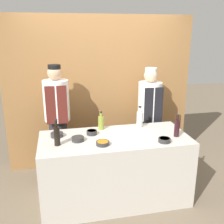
{
  "coord_description": "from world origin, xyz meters",
  "views": [
    {
      "loc": [
        -0.66,
        -2.98,
        2.15
      ],
      "look_at": [
        0.0,
        0.17,
        1.16
      ],
      "focal_mm": 42.0,
      "sensor_mm": 36.0,
      "label": 1
    }
  ],
  "objects_px": {
    "sauce_bowl_red": "(78,139)",
    "bottle_wine": "(177,128)",
    "bottle_soy": "(57,135)",
    "sauce_bowl_brown": "(164,140)",
    "sauce_bowl_yellow": "(57,134)",
    "chef_right": "(149,117)",
    "sauce_bowl_green": "(92,132)",
    "sauce_bowl_orange": "(103,143)",
    "chef_left": "(58,120)",
    "cutting_board": "(133,137)",
    "bottle_clear": "(140,119)",
    "bottle_oil": "(101,122)"
  },
  "relations": [
    {
      "from": "sauce_bowl_green",
      "to": "bottle_wine",
      "type": "distance_m",
      "value": 1.08
    },
    {
      "from": "bottle_oil",
      "to": "sauce_bowl_red",
      "type": "bearing_deg",
      "value": -135.46
    },
    {
      "from": "sauce_bowl_green",
      "to": "bottle_clear",
      "type": "height_order",
      "value": "bottle_clear"
    },
    {
      "from": "sauce_bowl_yellow",
      "to": "sauce_bowl_red",
      "type": "distance_m",
      "value": 0.31
    },
    {
      "from": "sauce_bowl_red",
      "to": "cutting_board",
      "type": "bearing_deg",
      "value": -3.21
    },
    {
      "from": "bottle_clear",
      "to": "sauce_bowl_green",
      "type": "bearing_deg",
      "value": -168.46
    },
    {
      "from": "bottle_wine",
      "to": "sauce_bowl_brown",
      "type": "bearing_deg",
      "value": -147.98
    },
    {
      "from": "sauce_bowl_orange",
      "to": "bottle_soy",
      "type": "height_order",
      "value": "bottle_soy"
    },
    {
      "from": "sauce_bowl_orange",
      "to": "chef_right",
      "type": "xyz_separation_m",
      "value": [
        0.88,
        0.87,
        -0.02
      ]
    },
    {
      "from": "sauce_bowl_orange",
      "to": "bottle_soy",
      "type": "relative_size",
      "value": 0.49
    },
    {
      "from": "bottle_wine",
      "to": "sauce_bowl_red",
      "type": "bearing_deg",
      "value": 174.92
    },
    {
      "from": "bottle_wine",
      "to": "chef_left",
      "type": "distance_m",
      "value": 1.67
    },
    {
      "from": "sauce_bowl_green",
      "to": "bottle_clear",
      "type": "bearing_deg",
      "value": 11.54
    },
    {
      "from": "cutting_board",
      "to": "bottle_wine",
      "type": "height_order",
      "value": "bottle_wine"
    },
    {
      "from": "sauce_bowl_orange",
      "to": "bottle_clear",
      "type": "bearing_deg",
      "value": 39.06
    },
    {
      "from": "cutting_board",
      "to": "bottle_soy",
      "type": "xyz_separation_m",
      "value": [
        -0.93,
        -0.03,
        0.11
      ]
    },
    {
      "from": "sauce_bowl_green",
      "to": "cutting_board",
      "type": "xyz_separation_m",
      "value": [
        0.5,
        -0.21,
        -0.02
      ]
    },
    {
      "from": "sauce_bowl_green",
      "to": "sauce_bowl_red",
      "type": "bearing_deg",
      "value": -138.19
    },
    {
      "from": "sauce_bowl_brown",
      "to": "chef_left",
      "type": "distance_m",
      "value": 1.56
    },
    {
      "from": "sauce_bowl_red",
      "to": "chef_right",
      "type": "height_order",
      "value": "chef_right"
    },
    {
      "from": "sauce_bowl_yellow",
      "to": "sauce_bowl_red",
      "type": "relative_size",
      "value": 1.05
    },
    {
      "from": "bottle_wine",
      "to": "chef_right",
      "type": "bearing_deg",
      "value": 95.31
    },
    {
      "from": "bottle_clear",
      "to": "bottle_oil",
      "type": "bearing_deg",
      "value": 177.31
    },
    {
      "from": "sauce_bowl_red",
      "to": "chef_right",
      "type": "relative_size",
      "value": 0.09
    },
    {
      "from": "sauce_bowl_red",
      "to": "bottle_soy",
      "type": "height_order",
      "value": "bottle_soy"
    },
    {
      "from": "sauce_bowl_orange",
      "to": "chef_left",
      "type": "distance_m",
      "value": 1.01
    },
    {
      "from": "sauce_bowl_brown",
      "to": "chef_left",
      "type": "bearing_deg",
      "value": 142.91
    },
    {
      "from": "sauce_bowl_brown",
      "to": "bottle_clear",
      "type": "bearing_deg",
      "value": 103.66
    },
    {
      "from": "sauce_bowl_yellow",
      "to": "bottle_wine",
      "type": "distance_m",
      "value": 1.51
    },
    {
      "from": "sauce_bowl_green",
      "to": "cutting_board",
      "type": "bearing_deg",
      "value": -23.07
    },
    {
      "from": "cutting_board",
      "to": "chef_left",
      "type": "distance_m",
      "value": 1.18
    },
    {
      "from": "bottle_clear",
      "to": "chef_left",
      "type": "xyz_separation_m",
      "value": [
        -1.11,
        0.38,
        -0.06
      ]
    },
    {
      "from": "cutting_board",
      "to": "bottle_soy",
      "type": "distance_m",
      "value": 0.94
    },
    {
      "from": "sauce_bowl_brown",
      "to": "chef_right",
      "type": "distance_m",
      "value": 0.95
    },
    {
      "from": "sauce_bowl_brown",
      "to": "bottle_oil",
      "type": "height_order",
      "value": "bottle_oil"
    },
    {
      "from": "bottle_oil",
      "to": "bottle_wine",
      "type": "xyz_separation_m",
      "value": [
        0.89,
        -0.45,
        0.02
      ]
    },
    {
      "from": "sauce_bowl_yellow",
      "to": "chef_right",
      "type": "height_order",
      "value": "chef_right"
    },
    {
      "from": "bottle_soy",
      "to": "bottle_wine",
      "type": "xyz_separation_m",
      "value": [
        1.48,
        -0.04,
        -0.01
      ]
    },
    {
      "from": "sauce_bowl_yellow",
      "to": "cutting_board",
      "type": "relative_size",
      "value": 0.51
    },
    {
      "from": "sauce_bowl_green",
      "to": "sauce_bowl_orange",
      "type": "bearing_deg",
      "value": -77.02
    },
    {
      "from": "sauce_bowl_red",
      "to": "bottle_wine",
      "type": "relative_size",
      "value": 0.51
    },
    {
      "from": "sauce_bowl_green",
      "to": "sauce_bowl_yellow",
      "type": "bearing_deg",
      "value": 177.43
    },
    {
      "from": "cutting_board",
      "to": "chef_left",
      "type": "relative_size",
      "value": 0.18
    },
    {
      "from": "bottle_oil",
      "to": "bottle_wine",
      "type": "bearing_deg",
      "value": -26.72
    },
    {
      "from": "sauce_bowl_green",
      "to": "sauce_bowl_brown",
      "type": "xyz_separation_m",
      "value": [
        0.82,
        -0.42,
        -0.0
      ]
    },
    {
      "from": "bottle_soy",
      "to": "sauce_bowl_brown",
      "type": "bearing_deg",
      "value": -7.81
    },
    {
      "from": "sauce_bowl_yellow",
      "to": "bottle_oil",
      "type": "distance_m",
      "value": 0.61
    },
    {
      "from": "chef_left",
      "to": "sauce_bowl_yellow",
      "type": "bearing_deg",
      "value": -91.75
    },
    {
      "from": "sauce_bowl_green",
      "to": "chef_left",
      "type": "bearing_deg",
      "value": 129.05
    },
    {
      "from": "sauce_bowl_orange",
      "to": "bottle_wine",
      "type": "relative_size",
      "value": 0.53
    }
  ]
}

